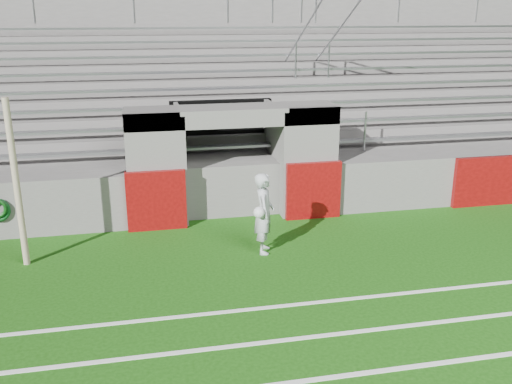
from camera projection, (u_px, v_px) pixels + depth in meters
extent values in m
plane|color=#15470B|center=(266.00, 280.00, 10.33)|extent=(90.00, 90.00, 0.00)
cylinder|color=tan|center=(17.00, 184.00, 10.50)|extent=(0.12, 0.12, 3.21)
cube|color=white|center=(316.00, 380.00, 7.54)|extent=(28.00, 0.09, 0.01)
cube|color=white|center=(295.00, 339.00, 8.47)|extent=(28.00, 0.09, 0.01)
cube|color=white|center=(279.00, 306.00, 9.40)|extent=(28.00, 0.09, 0.01)
cube|color=#5E5C59|center=(154.00, 167.00, 12.85)|extent=(1.20, 1.00, 2.60)
cube|color=#5E5C59|center=(307.00, 159.00, 13.55)|extent=(1.20, 1.00, 2.60)
cube|color=black|center=(222.00, 148.00, 14.80)|extent=(2.60, 0.20, 2.50)
cube|color=#5E5C59|center=(181.00, 161.00, 13.55)|extent=(0.10, 2.20, 2.50)
cube|color=#5E5C59|center=(275.00, 156.00, 14.00)|extent=(0.10, 2.20, 2.50)
cube|color=#5E5C59|center=(232.00, 115.00, 12.87)|extent=(4.80, 1.00, 0.40)
cube|color=#5E5C59|center=(211.00, 135.00, 16.84)|extent=(26.00, 8.00, 0.20)
cube|color=#5E5C59|center=(211.00, 155.00, 17.03)|extent=(26.00, 8.00, 1.05)
cube|color=#590708|center=(156.00, 201.00, 12.52)|extent=(1.30, 0.15, 1.35)
cube|color=#590708|center=(313.00, 190.00, 13.23)|extent=(1.30, 0.15, 1.35)
cube|color=#590708|center=(494.00, 181.00, 14.16)|extent=(2.20, 0.15, 1.25)
cube|color=gray|center=(226.00, 146.00, 14.01)|extent=(23.00, 0.28, 0.06)
cube|color=#5E5C59|center=(221.00, 140.00, 14.81)|extent=(24.00, 0.75, 0.38)
cube|color=gray|center=(221.00, 125.00, 14.60)|extent=(23.00, 0.28, 0.06)
cube|color=#5E5C59|center=(217.00, 128.00, 15.46)|extent=(24.00, 0.75, 0.76)
cube|color=gray|center=(217.00, 106.00, 15.18)|extent=(23.00, 0.28, 0.06)
cube|color=#5E5C59|center=(213.00, 116.00, 16.10)|extent=(24.00, 0.75, 1.14)
cube|color=gray|center=(213.00, 88.00, 15.76)|extent=(23.00, 0.28, 0.06)
cube|color=#5E5C59|center=(209.00, 105.00, 16.74)|extent=(24.00, 0.75, 1.52)
cube|color=gray|center=(209.00, 71.00, 16.35)|extent=(23.00, 0.28, 0.06)
cube|color=#5E5C59|center=(206.00, 95.00, 17.38)|extent=(24.00, 0.75, 1.90)
cube|color=gray|center=(206.00, 56.00, 16.93)|extent=(23.00, 0.28, 0.06)
cube|color=#5E5C59|center=(203.00, 86.00, 18.02)|extent=(24.00, 0.75, 2.28)
cube|color=gray|center=(202.00, 41.00, 17.51)|extent=(23.00, 0.28, 0.06)
cube|color=#5E5C59|center=(200.00, 77.00, 18.66)|extent=(24.00, 0.75, 2.66)
cube|color=gray|center=(199.00, 28.00, 18.10)|extent=(23.00, 0.28, 0.06)
cube|color=#5E5C59|center=(198.00, 73.00, 19.27)|extent=(26.00, 0.60, 5.29)
cylinder|color=#A5A8AD|center=(327.00, 133.00, 14.16)|extent=(0.05, 0.05, 1.00)
cylinder|color=#A5A8AD|center=(296.00, 61.00, 16.49)|extent=(0.05, 0.05, 1.00)
cylinder|color=#A5A8AD|center=(272.00, 6.00, 18.83)|extent=(0.05, 0.05, 1.00)
cylinder|color=#A5A8AD|center=(296.00, 43.00, 16.34)|extent=(0.05, 6.02, 3.08)
cylinder|color=#A5A8AD|center=(365.00, 132.00, 14.35)|extent=(0.05, 0.05, 1.00)
cylinder|color=#A5A8AD|center=(329.00, 60.00, 16.69)|extent=(0.05, 0.05, 1.00)
cylinder|color=#A5A8AD|center=(301.00, 6.00, 19.02)|extent=(0.05, 0.05, 1.00)
cylinder|color=#A5A8AD|center=(329.00, 43.00, 16.54)|extent=(0.05, 6.02, 3.08)
cylinder|color=#A5A8AD|center=(33.00, 4.00, 17.35)|extent=(0.05, 0.05, 1.10)
cylinder|color=#A5A8AD|center=(133.00, 4.00, 17.93)|extent=(0.05, 0.05, 1.10)
cylinder|color=#A5A8AD|center=(227.00, 5.00, 18.52)|extent=(0.05, 0.05, 1.10)
cylinder|color=#A5A8AD|center=(316.00, 5.00, 19.11)|extent=(0.05, 0.05, 1.10)
cylinder|color=#A5A8AD|center=(399.00, 5.00, 19.69)|extent=(0.05, 0.05, 1.10)
cylinder|color=#A5A8AD|center=(477.00, 5.00, 20.28)|extent=(0.05, 0.05, 1.10)
imported|color=#AFB5B9|center=(264.00, 213.00, 11.31)|extent=(0.51, 0.67, 1.65)
sphere|color=white|center=(259.00, 212.00, 11.04)|extent=(0.23, 0.23, 0.23)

